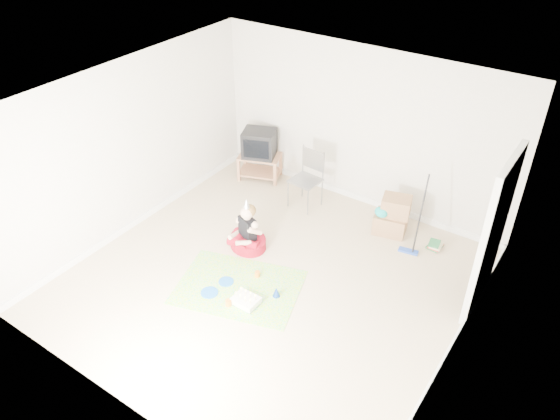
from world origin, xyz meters
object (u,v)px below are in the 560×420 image
Objects in this scene: tv_stand at (260,164)px; folding_chair at (305,181)px; cardboard_boxes at (392,216)px; birthday_cake at (246,301)px; crt_tv at (259,143)px; seated_woman at (248,237)px.

tv_stand is 0.85× the size of folding_chair.
cardboard_boxes is 2.67m from birthday_cake.
birthday_cake is (-0.88, -2.51, -0.25)m from cardboard_boxes.
tv_stand is 0.42m from crt_tv.
birthday_cake is at bearing -79.20° from crt_tv.
tv_stand reaches higher than birthday_cake.
birthday_cake is at bearing -57.24° from tv_stand.
seated_woman is 1.21m from birthday_cake.
seated_woman is 2.51× the size of birthday_cake.
crt_tv is at bearing 164.87° from folding_chair.
crt_tv is 1.20m from folding_chair.
crt_tv reaches higher than birthday_cake.
cardboard_boxes is at bearing 4.72° from folding_chair.
cardboard_boxes is 0.73× the size of seated_woman.
seated_woman is (1.03, -1.72, -0.50)m from crt_tv.
folding_chair is at bearing 104.02° from birthday_cake.
seated_woman is (-1.59, -1.53, -0.11)m from cardboard_boxes.
cardboard_boxes is at bearing 44.01° from seated_woman.
crt_tv is 0.55× the size of folding_chair.
tv_stand is 3.21m from birthday_cake.
tv_stand is 1.53× the size of crt_tv.
seated_woman is at bearing -58.98° from tv_stand.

